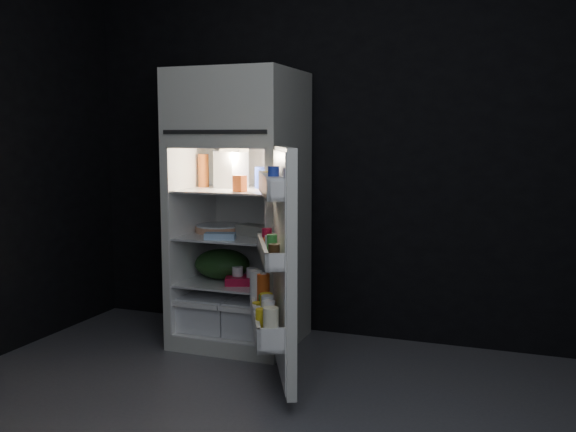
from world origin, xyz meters
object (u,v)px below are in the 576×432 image
at_px(refrigerator, 241,199).
at_px(egg_carton, 258,231).
at_px(yogurt_tray, 246,280).
at_px(milk_jug, 231,170).
at_px(fridge_door, 278,267).

height_order(refrigerator, egg_carton, refrigerator).
bearing_deg(egg_carton, yogurt_tray, -94.56).
relative_size(refrigerator, milk_jug, 7.42).
bearing_deg(fridge_door, yogurt_tray, 128.07).
distance_m(milk_jug, yogurt_tray, 0.74).
height_order(refrigerator, fridge_door, refrigerator).
distance_m(refrigerator, egg_carton, 0.25).
distance_m(fridge_door, milk_jug, 1.06).
xyz_separation_m(fridge_door, yogurt_tray, (-0.44, 0.56, -0.23)).
xyz_separation_m(refrigerator, yogurt_tray, (0.10, -0.15, -0.50)).
relative_size(refrigerator, egg_carton, 5.87).
xyz_separation_m(milk_jug, egg_carton, (0.22, -0.08, -0.38)).
bearing_deg(refrigerator, milk_jug, 173.30).
distance_m(fridge_door, egg_carton, 0.76).
distance_m(fridge_door, yogurt_tray, 0.75).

